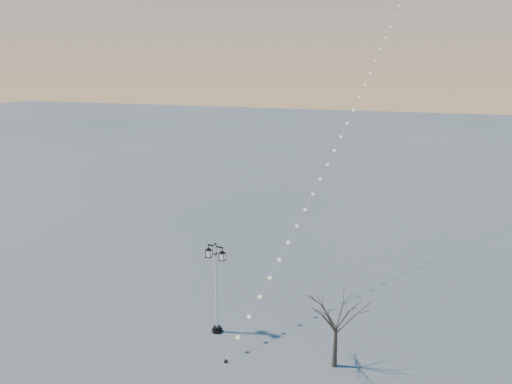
% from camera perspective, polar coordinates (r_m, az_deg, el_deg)
% --- Properties ---
extents(ground, '(300.00, 300.00, 0.00)m').
position_cam_1_polar(ground, '(28.96, -4.33, -18.84)').
color(ground, '#555756').
rests_on(ground, ground).
extents(street_lamp, '(1.44, 0.69, 5.76)m').
position_cam_1_polar(street_lamp, '(30.31, -4.55, -10.34)').
color(street_lamp, black).
rests_on(street_lamp, ground).
extents(bare_tree, '(2.61, 2.61, 4.33)m').
position_cam_1_polar(bare_tree, '(27.45, 9.15, -13.72)').
color(bare_tree, '#332A23').
rests_on(bare_tree, ground).
extents(kite_train, '(8.80, 38.66, 29.56)m').
position_cam_1_polar(kite_train, '(41.75, 11.73, 12.53)').
color(kite_train, black).
rests_on(kite_train, ground).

